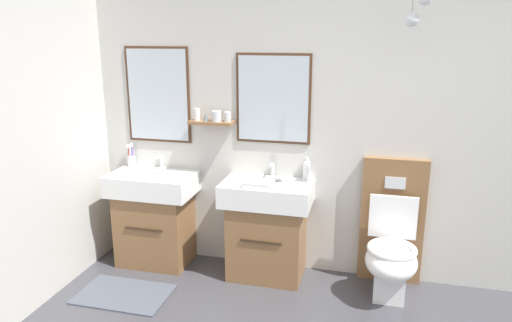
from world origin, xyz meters
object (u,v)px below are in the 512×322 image
at_px(toothbrush_cup, 131,160).
at_px(soap_dispenser, 306,170).
at_px(vanity_sink_right, 267,226).
at_px(toilet, 391,245).
at_px(folded_hand_towel, 259,184).
at_px(vanity_sink_left, 155,215).

height_order(toothbrush_cup, soap_dispenser, toothbrush_cup).
distance_m(vanity_sink_right, toilet, 0.96).
bearing_deg(folded_hand_towel, vanity_sink_right, 72.68).
bearing_deg(toilet, folded_hand_towel, -173.31).
xyz_separation_m(vanity_sink_left, soap_dispenser, (1.25, 0.16, 0.44)).
xyz_separation_m(vanity_sink_right, toothbrush_cup, (-1.24, 0.15, 0.43)).
bearing_deg(toothbrush_cup, vanity_sink_right, -6.87).
xyz_separation_m(toothbrush_cup, soap_dispenser, (1.52, 0.01, 0.02)).
bearing_deg(toothbrush_cup, toilet, -4.19).
bearing_deg(soap_dispenser, vanity_sink_left, -172.74).
distance_m(toilet, soap_dispenser, 0.85).
height_order(vanity_sink_left, folded_hand_towel, folded_hand_towel).
xyz_separation_m(vanity_sink_right, toilet, (0.96, -0.01, -0.04)).
height_order(soap_dispenser, folded_hand_towel, soap_dispenser).
bearing_deg(soap_dispenser, toilet, -14.18).
relative_size(vanity_sink_right, folded_hand_towel, 3.59).
bearing_deg(folded_hand_towel, soap_dispenser, 42.10).
bearing_deg(vanity_sink_right, folded_hand_towel, -107.32).
bearing_deg(toothbrush_cup, folded_hand_towel, -13.02).
bearing_deg(vanity_sink_left, toilet, -0.34).
bearing_deg(vanity_sink_right, toothbrush_cup, 173.13).
height_order(vanity_sink_left, vanity_sink_right, same).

